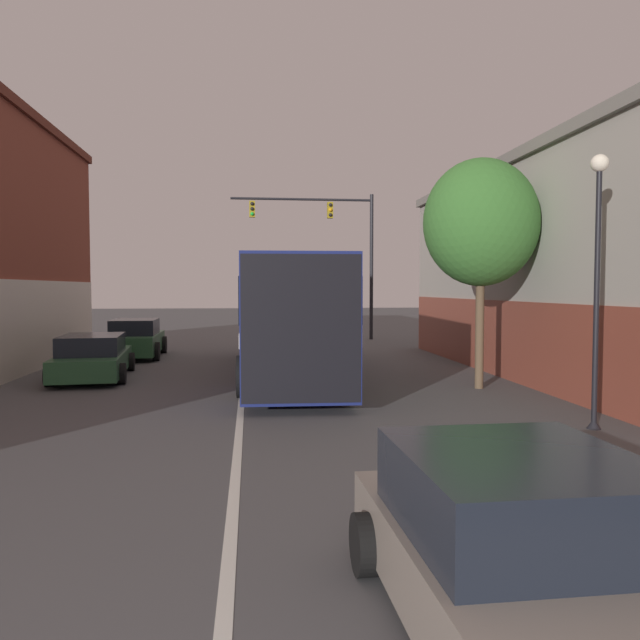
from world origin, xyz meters
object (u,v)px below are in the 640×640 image
Objects in this scene: hatchback_foreground at (527,553)px; street_lamp at (597,270)px; parked_car_left_near at (93,357)px; street_tree_near at (481,223)px; parked_car_left_mid at (136,339)px; bus at (290,312)px; traffic_signal_gantry at (333,236)px.

street_lamp reaches higher than hatchback_foreground.
parked_car_left_near is 0.80× the size of street_tree_near.
street_lamp is at bearing -85.08° from street_tree_near.
street_lamp is (10.57, -13.18, 2.23)m from parked_car_left_mid.
bus is 14.43m from hatchback_foreground.
street_tree_near reaches higher than parked_car_left_near.
parked_car_left_mid is at bearing -139.64° from traffic_signal_gantry.
traffic_signal_gantry is 1.24× the size of street_tree_near.
hatchback_foreground is 0.89× the size of parked_car_left_mid.
parked_car_left_mid is at bearing 128.72° from street_lamp.
bus reaches higher than hatchback_foreground.
parked_car_left_mid is 13.69m from street_tree_near.
street_lamp reaches higher than bus.
bus is 5.84m from parked_car_left_near.
hatchback_foreground is 8.03m from street_lamp.
hatchback_foreground is 0.67× the size of street_tree_near.
bus is 1.75× the size of traffic_signal_gantry.
parked_car_left_mid is 17.04m from street_lamp.
street_lamp reaches higher than parked_car_left_near.
bus is 2.55× the size of street_lamp.
hatchback_foreground is 27.23m from traffic_signal_gantry.
bus is 13.19m from traffic_signal_gantry.
bus is 2.70× the size of parked_car_left_near.
hatchback_foreground reaches higher than parked_car_left_near.
street_tree_near reaches higher than hatchback_foreground.
bus is 6.16m from street_tree_near.
parked_car_left_mid is (-5.47, 5.24, -1.19)m from bus.
bus is at bearing 122.74° from street_lamp.
hatchback_foreground is 0.54× the size of traffic_signal_gantry.
street_lamp reaches higher than parked_car_left_mid.
street_lamp is at bearing -145.70° from bus.
street_tree_near reaches higher than bus.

